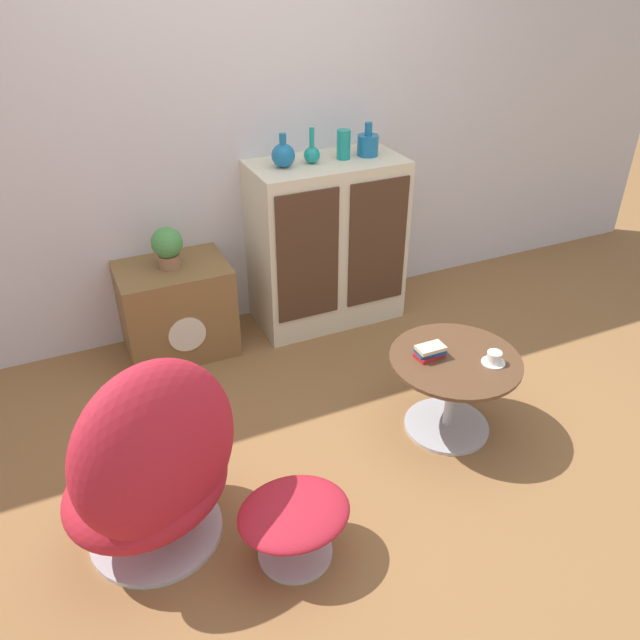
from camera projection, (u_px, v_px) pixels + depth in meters
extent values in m
plane|color=olive|center=(361.00, 448.00, 3.06)|extent=(12.00, 12.00, 0.00)
cube|color=silver|center=(247.00, 111.00, 3.52)|extent=(6.40, 0.06, 2.60)
cube|color=beige|center=(327.00, 243.00, 3.87)|extent=(0.91, 0.46, 1.04)
cube|color=#472D1E|center=(308.00, 257.00, 3.58)|extent=(0.38, 0.01, 0.79)
cube|color=#472D1E|center=(378.00, 244.00, 3.74)|extent=(0.38, 0.01, 0.79)
cube|color=brown|center=(177.00, 309.00, 3.65)|extent=(0.62, 0.45, 0.55)
cylinder|color=beige|center=(187.00, 335.00, 3.50)|extent=(0.21, 0.01, 0.21)
cylinder|color=#B7B7BC|center=(157.00, 530.00, 2.62)|extent=(0.55, 0.55, 0.02)
cylinder|color=#B7B7BC|center=(155.00, 520.00, 2.59)|extent=(0.06, 0.06, 0.10)
ellipsoid|color=#B21E2D|center=(148.00, 485.00, 2.48)|extent=(0.85, 0.80, 0.32)
ellipsoid|color=#B21E2D|center=(157.00, 449.00, 2.27)|extent=(0.79, 0.66, 0.72)
cylinder|color=#B7B7BC|center=(295.00, 551.00, 2.53)|extent=(0.30, 0.30, 0.02)
cylinder|color=#B7B7BC|center=(295.00, 535.00, 2.48)|extent=(0.04, 0.04, 0.17)
ellipsoid|color=#B21E2D|center=(294.00, 513.00, 2.41)|extent=(0.45, 0.38, 0.09)
cylinder|color=#B7B7BC|center=(446.00, 425.00, 3.18)|extent=(0.43, 0.43, 0.02)
cylinder|color=#B7B7BC|center=(451.00, 394.00, 3.07)|extent=(0.04, 0.04, 0.39)
cylinder|color=brown|center=(455.00, 360.00, 2.97)|extent=(0.63, 0.63, 0.02)
ellipsoid|color=#196699|center=(283.00, 155.00, 3.46)|extent=(0.13, 0.13, 0.13)
cylinder|color=#196699|center=(283.00, 139.00, 3.42)|extent=(0.04, 0.04, 0.06)
ellipsoid|color=teal|center=(312.00, 155.00, 3.54)|extent=(0.09, 0.09, 0.09)
cylinder|color=teal|center=(312.00, 138.00, 3.49)|extent=(0.03, 0.03, 0.11)
cylinder|color=teal|center=(344.00, 144.00, 3.59)|extent=(0.08, 0.08, 0.17)
cylinder|color=#196699|center=(368.00, 145.00, 3.66)|extent=(0.13, 0.13, 0.12)
cylinder|color=#196699|center=(368.00, 129.00, 3.61)|extent=(0.04, 0.04, 0.07)
cylinder|color=#996B4C|center=(169.00, 261.00, 3.49)|extent=(0.12, 0.12, 0.08)
sphere|color=#478E47|center=(167.00, 243.00, 3.43)|extent=(0.17, 0.17, 0.17)
cylinder|color=white|center=(493.00, 362.00, 2.93)|extent=(0.11, 0.11, 0.01)
cylinder|color=white|center=(494.00, 358.00, 2.91)|extent=(0.07, 0.07, 0.06)
cube|color=red|center=(429.00, 355.00, 2.97)|extent=(0.14, 0.09, 0.02)
cube|color=#1E478C|center=(430.00, 351.00, 2.96)|extent=(0.14, 0.09, 0.02)
cube|color=beige|center=(431.00, 348.00, 2.94)|extent=(0.13, 0.08, 0.02)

